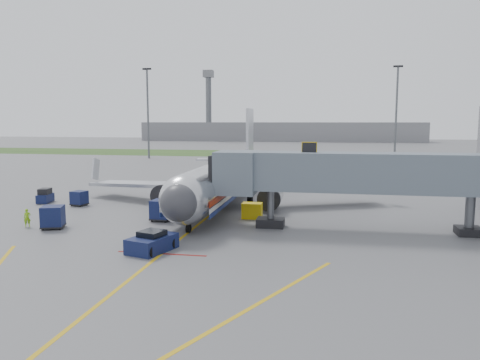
% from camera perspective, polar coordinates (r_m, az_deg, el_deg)
% --- Properties ---
extents(ground, '(400.00, 400.00, 0.00)m').
position_cam_1_polar(ground, '(34.65, -7.24, -7.10)').
color(ground, '#565659').
rests_on(ground, ground).
extents(grass_strip, '(300.00, 25.00, 0.01)m').
position_cam_1_polar(grass_strip, '(122.69, 5.68, 3.18)').
color(grass_strip, '#2D4C1E').
rests_on(grass_strip, ground).
extents(apron_markings, '(21.52, 50.00, 0.01)m').
position_cam_1_polar(apron_markings, '(27.98, -11.95, -10.69)').
color(apron_markings, gold).
rests_on(apron_markings, ground).
extents(airliner, '(32.10, 35.67, 10.25)m').
position_cam_1_polar(airliner, '(48.68, -1.82, 0.26)').
color(airliner, silver).
rests_on(airliner, ground).
extents(jet_bridge, '(25.30, 4.00, 6.90)m').
position_cam_1_polar(jet_bridge, '(37.26, 14.33, 0.73)').
color(jet_bridge, slate).
rests_on(jet_bridge, ground).
extents(light_mast_left, '(2.00, 0.44, 20.40)m').
position_cam_1_polar(light_mast_left, '(109.67, -11.17, 8.24)').
color(light_mast_left, '#595B60').
rests_on(light_mast_left, ground).
extents(light_mast_right, '(2.00, 0.44, 20.40)m').
position_cam_1_polar(light_mast_right, '(107.98, 18.52, 8.03)').
color(light_mast_right, '#595B60').
rests_on(light_mast_right, ground).
extents(distant_terminal, '(120.00, 14.00, 8.00)m').
position_cam_1_polar(distant_terminal, '(203.03, 4.81, 5.89)').
color(distant_terminal, slate).
rests_on(distant_terminal, ground).
extents(control_tower, '(4.00, 4.00, 30.00)m').
position_cam_1_polar(control_tower, '(203.48, -3.85, 9.66)').
color(control_tower, '#595B60').
rests_on(control_tower, ground).
extents(pushback_tug, '(2.91, 3.75, 1.37)m').
position_cam_1_polar(pushback_tug, '(31.59, -10.67, -7.50)').
color(pushback_tug, '#0C1A36').
rests_on(pushback_tug, ground).
extents(baggage_tug, '(1.49, 2.32, 1.51)m').
position_cam_1_polar(baggage_tug, '(53.22, -22.66, -1.85)').
color(baggage_tug, '#0C1A36').
rests_on(baggage_tug, ground).
extents(baggage_cart_a, '(2.11, 2.11, 1.80)m').
position_cam_1_polar(baggage_cart_a, '(40.26, -21.85, -4.22)').
color(baggage_cart_a, '#0C1A36').
rests_on(baggage_cart_a, ground).
extents(baggage_cart_b, '(1.63, 1.63, 1.49)m').
position_cam_1_polar(baggage_cart_b, '(50.12, -19.02, -2.11)').
color(baggage_cart_b, '#0C1A36').
rests_on(baggage_cart_b, ground).
extents(baggage_cart_c, '(1.80, 1.80, 1.79)m').
position_cam_1_polar(baggage_cart_c, '(40.81, -9.53, -3.65)').
color(baggage_cart_c, '#0C1A36').
rests_on(baggage_cart_c, ground).
extents(belt_loader, '(2.26, 4.20, 1.98)m').
position_cam_1_polar(belt_loader, '(47.33, -5.37, -2.60)').
color(belt_loader, '#0C1A36').
rests_on(belt_loader, ground).
extents(ground_power_cart, '(1.73, 1.16, 1.38)m').
position_cam_1_polar(ground_power_cart, '(41.21, 1.48, -3.78)').
color(ground_power_cart, yellow).
rests_on(ground_power_cart, ground).
extents(ramp_worker, '(0.65, 0.59, 1.48)m').
position_cam_1_polar(ramp_worker, '(41.68, -24.51, -4.22)').
color(ramp_worker, '#82C917').
rests_on(ramp_worker, ground).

